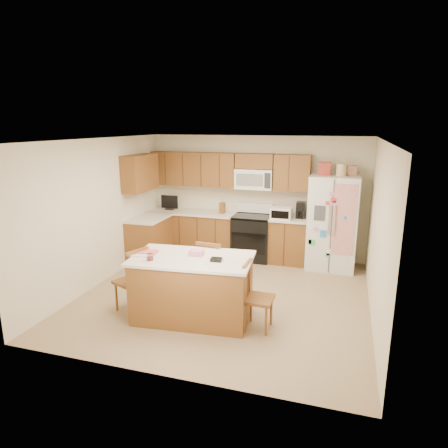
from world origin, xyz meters
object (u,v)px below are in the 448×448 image
(windsor_chair_back, at_px, (212,272))
(windsor_chair_left, at_px, (132,281))
(stove, at_px, (252,236))
(refrigerator, at_px, (332,221))
(windsor_chair_right, at_px, (257,298))
(island, at_px, (193,287))

(windsor_chair_back, bearing_deg, windsor_chair_left, -145.97)
(windsor_chair_left, bearing_deg, stove, 67.71)
(refrigerator, bearing_deg, windsor_chair_right, -107.03)
(stove, xyz_separation_m, windsor_chair_left, (-1.16, -2.83, -0.01))
(windsor_chair_left, height_order, windsor_chair_right, windsor_chair_left)
(windsor_chair_left, relative_size, windsor_chair_back, 1.00)
(windsor_chair_left, bearing_deg, windsor_chair_right, 0.15)
(island, distance_m, windsor_chair_back, 0.65)
(refrigerator, relative_size, windsor_chair_right, 2.16)
(refrigerator, distance_m, windsor_chair_left, 3.92)
(refrigerator, distance_m, island, 3.29)
(windsor_chair_back, xyz_separation_m, windsor_chair_right, (0.86, -0.68, -0.02))
(windsor_chair_back, bearing_deg, island, -97.12)
(island, relative_size, windsor_chair_right, 1.87)
(windsor_chair_left, height_order, windsor_chair_back, windsor_chair_back)
(windsor_chair_back, distance_m, windsor_chair_right, 1.10)
(refrigerator, xyz_separation_m, windsor_chair_back, (-1.71, -2.08, -0.45))
(island, relative_size, windsor_chair_back, 1.78)
(stove, xyz_separation_m, island, (-0.22, -2.79, -0.01))
(windsor_chair_back, bearing_deg, refrigerator, 50.56)
(island, xyz_separation_m, windsor_chair_back, (0.08, 0.64, 0.00))
(stove, height_order, refrigerator, refrigerator)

